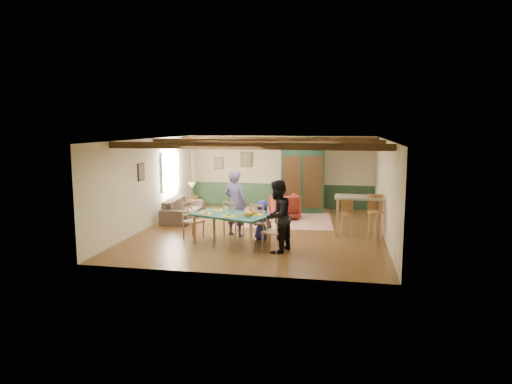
% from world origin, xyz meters
% --- Properties ---
extents(floor, '(8.00, 8.00, 0.00)m').
position_xyz_m(floor, '(0.00, 0.00, 0.00)').
color(floor, '#523317').
rests_on(floor, ground).
extents(wall_back, '(7.00, 0.02, 2.70)m').
position_xyz_m(wall_back, '(0.00, 4.00, 1.35)').
color(wall_back, beige).
rests_on(wall_back, floor).
extents(wall_left, '(0.02, 8.00, 2.70)m').
position_xyz_m(wall_left, '(-3.50, 0.00, 1.35)').
color(wall_left, beige).
rests_on(wall_left, floor).
extents(wall_right, '(0.02, 8.00, 2.70)m').
position_xyz_m(wall_right, '(3.50, 0.00, 1.35)').
color(wall_right, beige).
rests_on(wall_right, floor).
extents(ceiling, '(7.00, 8.00, 0.02)m').
position_xyz_m(ceiling, '(0.00, 0.00, 2.70)').
color(ceiling, white).
rests_on(ceiling, wall_back).
extents(wainscot_back, '(6.95, 0.03, 0.90)m').
position_xyz_m(wainscot_back, '(0.00, 3.98, 0.45)').
color(wainscot_back, '#203B24').
rests_on(wainscot_back, floor).
extents(ceiling_beam_front, '(6.95, 0.16, 0.16)m').
position_xyz_m(ceiling_beam_front, '(0.00, -2.30, 2.61)').
color(ceiling_beam_front, '#2F1E0D').
rests_on(ceiling_beam_front, ceiling).
extents(ceiling_beam_mid, '(6.95, 0.16, 0.16)m').
position_xyz_m(ceiling_beam_mid, '(0.00, 0.40, 2.61)').
color(ceiling_beam_mid, '#2F1E0D').
rests_on(ceiling_beam_mid, ceiling).
extents(ceiling_beam_back, '(6.95, 0.16, 0.16)m').
position_xyz_m(ceiling_beam_back, '(0.00, 3.00, 2.61)').
color(ceiling_beam_back, '#2F1E0D').
rests_on(ceiling_beam_back, ceiling).
extents(window_left, '(0.06, 1.60, 1.30)m').
position_xyz_m(window_left, '(-3.47, 1.70, 1.55)').
color(window_left, white).
rests_on(window_left, wall_left).
extents(picture_left_wall, '(0.04, 0.42, 0.52)m').
position_xyz_m(picture_left_wall, '(-3.47, -0.60, 1.75)').
color(picture_left_wall, '#7B7459').
rests_on(picture_left_wall, wall_left).
extents(picture_back_a, '(0.45, 0.04, 0.55)m').
position_xyz_m(picture_back_a, '(-1.30, 3.97, 1.80)').
color(picture_back_a, '#7B7459').
rests_on(picture_back_a, wall_back).
extents(picture_back_b, '(0.38, 0.04, 0.48)m').
position_xyz_m(picture_back_b, '(-2.40, 3.97, 1.65)').
color(picture_back_b, '#7B7459').
rests_on(picture_back_b, wall_back).
extents(dining_table, '(2.20, 1.68, 0.81)m').
position_xyz_m(dining_table, '(-0.51, -1.67, 0.41)').
color(dining_table, '#1B574A').
rests_on(dining_table, floor).
extents(dining_chair_far_left, '(0.59, 0.60, 1.03)m').
position_xyz_m(dining_chair_far_left, '(-0.66, -0.79, 0.52)').
color(dining_chair_far_left, '#9B6F4D').
rests_on(dining_chair_far_left, floor).
extents(dining_chair_far_right, '(0.59, 0.60, 1.03)m').
position_xyz_m(dining_chair_far_right, '(0.16, -1.08, 0.52)').
color(dining_chair_far_right, '#9B6F4D').
rests_on(dining_chair_far_right, floor).
extents(dining_chair_end_left, '(0.60, 0.59, 1.03)m').
position_xyz_m(dining_chair_end_left, '(-1.69, -1.25, 0.52)').
color(dining_chair_end_left, '#9B6F4D').
rests_on(dining_chair_end_left, floor).
extents(dining_chair_end_right, '(0.60, 0.59, 1.03)m').
position_xyz_m(dining_chair_end_right, '(0.66, -2.09, 0.52)').
color(dining_chair_end_right, '#9B6F4D').
rests_on(dining_chair_end_right, floor).
extents(person_man, '(0.79, 0.65, 1.87)m').
position_xyz_m(person_man, '(-0.63, -0.71, 0.94)').
color(person_man, '#60518B').
rests_on(person_man, floor).
extents(person_woman, '(0.93, 1.05, 1.79)m').
position_xyz_m(person_woman, '(0.77, -2.13, 0.89)').
color(person_woman, black).
rests_on(person_woman, floor).
extents(person_child, '(0.62, 0.51, 1.09)m').
position_xyz_m(person_child, '(0.19, -1.00, 0.54)').
color(person_child, '#27309D').
rests_on(person_child, floor).
extents(cat, '(0.42, 0.27, 0.20)m').
position_xyz_m(cat, '(0.01, -1.98, 0.91)').
color(cat, orange).
rests_on(cat, dining_table).
extents(place_setting_near_left, '(0.52, 0.45, 0.11)m').
position_xyz_m(place_setting_near_left, '(-1.16, -1.73, 0.87)').
color(place_setting_near_left, yellow).
rests_on(place_setting_near_left, dining_table).
extents(place_setting_near_center, '(0.52, 0.45, 0.11)m').
position_xyz_m(place_setting_near_center, '(-0.50, -1.96, 0.87)').
color(place_setting_near_center, yellow).
rests_on(place_setting_near_center, dining_table).
extents(place_setting_far_left, '(0.52, 0.45, 0.11)m').
position_xyz_m(place_setting_far_left, '(-0.98, -1.22, 0.87)').
color(place_setting_far_left, yellow).
rests_on(place_setting_far_left, dining_table).
extents(place_setting_far_right, '(0.52, 0.45, 0.11)m').
position_xyz_m(place_setting_far_right, '(0.14, -1.62, 0.87)').
color(place_setting_far_right, yellow).
rests_on(place_setting_far_right, dining_table).
extents(area_rug, '(3.35, 3.88, 0.01)m').
position_xyz_m(area_rug, '(0.42, 2.10, 0.01)').
color(area_rug, beige).
rests_on(area_rug, floor).
extents(armoire, '(1.75, 0.90, 2.36)m').
position_xyz_m(armoire, '(0.90, 3.14, 1.18)').
color(armoire, '#133120').
rests_on(armoire, floor).
extents(armchair, '(1.16, 1.17, 0.81)m').
position_xyz_m(armchair, '(0.44, 1.91, 0.41)').
color(armchair, '#521310').
rests_on(armchair, floor).
extents(sofa, '(1.08, 2.39, 0.68)m').
position_xyz_m(sofa, '(-2.88, 1.24, 0.34)').
color(sofa, '#403228').
rests_on(sofa, floor).
extents(end_table, '(0.47, 0.47, 0.55)m').
position_xyz_m(end_table, '(-3.00, 2.51, 0.28)').
color(end_table, '#2F1E0D').
rests_on(end_table, floor).
extents(table_lamp, '(0.30, 0.30, 0.51)m').
position_xyz_m(table_lamp, '(-3.00, 2.51, 0.81)').
color(table_lamp, beige).
rests_on(table_lamp, end_table).
extents(counter_table, '(1.34, 0.80, 1.11)m').
position_xyz_m(counter_table, '(2.78, 0.06, 0.56)').
color(counter_table, tan).
rests_on(counter_table, floor).
extents(bar_stool_left, '(0.39, 0.42, 1.01)m').
position_xyz_m(bar_stool_left, '(2.47, -0.13, 0.51)').
color(bar_stool_left, '#AA7742').
rests_on(bar_stool_left, floor).
extents(bar_stool_right, '(0.45, 0.49, 1.21)m').
position_xyz_m(bar_stool_right, '(3.23, -0.30, 0.61)').
color(bar_stool_right, '#AA7742').
rests_on(bar_stool_right, floor).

